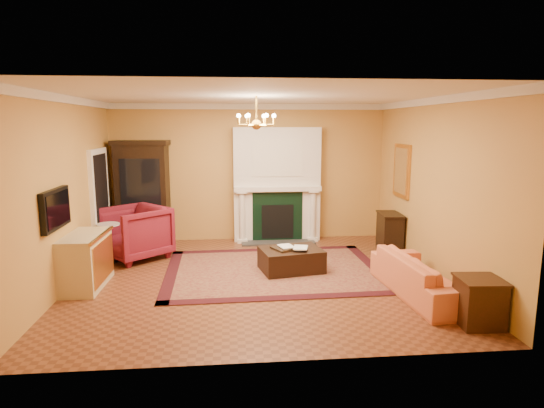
{
  "coord_description": "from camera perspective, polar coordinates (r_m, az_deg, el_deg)",
  "views": [
    {
      "loc": [
        -0.44,
        -7.3,
        2.54
      ],
      "look_at": [
        0.28,
        0.3,
        1.22
      ],
      "focal_mm": 30.0,
      "sensor_mm": 36.0,
      "label": 1
    }
  ],
  "objects": [
    {
      "name": "topiary_right",
      "position": [
        10.03,
        4.02,
        3.67
      ],
      "size": [
        0.16,
        0.16,
        0.43
      ],
      "color": "gray",
      "rests_on": "fireplace"
    },
    {
      "name": "gilt_mirror",
      "position": [
        9.39,
        15.96,
        4.02
      ],
      "size": [
        0.06,
        0.76,
        1.05
      ],
      "color": "gold",
      "rests_on": "wall_right"
    },
    {
      "name": "wall_left",
      "position": [
        7.81,
        -24.54,
        1.3
      ],
      "size": [
        0.02,
        5.5,
        3.0
      ],
      "primitive_type": "cube",
      "color": "#AF803F",
      "rests_on": "floor"
    },
    {
      "name": "oriental_rug",
      "position": [
        8.14,
        0.32,
        -8.3
      ],
      "size": [
        3.86,
        2.94,
        0.02
      ],
      "primitive_type": "cube",
      "rotation": [
        0.0,
        0.0,
        0.02
      ],
      "color": "#4F1017",
      "rests_on": "floor"
    },
    {
      "name": "wall_back",
      "position": [
        10.13,
        -2.88,
        3.94
      ],
      "size": [
        6.0,
        0.02,
        3.0
      ],
      "primitive_type": "cube",
      "color": "#AF803F",
      "rests_on": "floor"
    },
    {
      "name": "tv_panel",
      "position": [
        7.26,
        -25.51,
        -0.57
      ],
      "size": [
        0.09,
        0.95,
        0.58
      ],
      "color": "black",
      "rests_on": "wall_left"
    },
    {
      "name": "topiary_left",
      "position": [
        9.9,
        -3.03,
        3.45
      ],
      "size": [
        0.14,
        0.14,
        0.38
      ],
      "color": "gray",
      "rests_on": "fireplace"
    },
    {
      "name": "china_cabinet",
      "position": [
        10.08,
        -15.88,
        1.05
      ],
      "size": [
        1.09,
        0.55,
        2.13
      ],
      "primitive_type": "cube",
      "rotation": [
        0.0,
        0.0,
        -0.06
      ],
      "color": "black",
      "rests_on": "floor"
    },
    {
      "name": "wingback_armchair",
      "position": [
        9.1,
        -16.9,
        -3.16
      ],
      "size": [
        1.49,
        1.49,
        1.12
      ],
      "primitive_type": "imported",
      "rotation": [
        0.0,
        0.0,
        -0.83
      ],
      "color": "maroon",
      "rests_on": "floor"
    },
    {
      "name": "fireplace",
      "position": [
        10.02,
        0.62,
        2.13
      ],
      "size": [
        1.9,
        0.7,
        2.5
      ],
      "color": "silver",
      "rests_on": "wall_back"
    },
    {
      "name": "wall_front",
      "position": [
        4.68,
        0.14,
        -3.0
      ],
      "size": [
        6.0,
        0.02,
        3.0
      ],
      "primitive_type": "cube",
      "color": "#AF803F",
      "rests_on": "floor"
    },
    {
      "name": "floor",
      "position": [
        7.75,
        -1.86,
        -9.38
      ],
      "size": [
        6.0,
        5.5,
        0.02
      ],
      "primitive_type": "cube",
      "color": "brown",
      "rests_on": "ground"
    },
    {
      "name": "ottoman_tray",
      "position": [
        8.01,
        1.98,
        -5.51
      ],
      "size": [
        0.62,
        0.57,
        0.03
      ],
      "primitive_type": "cube",
      "rotation": [
        0.0,
        0.0,
        0.46
      ],
      "color": "black",
      "rests_on": "leather_ottoman"
    },
    {
      "name": "end_table",
      "position": [
        6.51,
        24.55,
        -11.24
      ],
      "size": [
        0.55,
        0.55,
        0.59
      ],
      "primitive_type": "cube",
      "rotation": [
        0.0,
        0.0,
        -0.08
      ],
      "color": "#34180E",
      "rests_on": "floor"
    },
    {
      "name": "book_a",
      "position": [
        7.89,
        1.04,
        -4.47
      ],
      "size": [
        0.23,
        0.09,
        0.31
      ],
      "primitive_type": "imported",
      "rotation": [
        0.0,
        0.0,
        0.27
      ],
      "color": "gray",
      "rests_on": "ottoman_tray"
    },
    {
      "name": "coral_sofa",
      "position": [
        7.26,
        18.39,
        -7.77
      ],
      "size": [
        0.77,
        2.12,
        0.81
      ],
      "primitive_type": "imported",
      "rotation": [
        0.0,
        0.0,
        1.65
      ],
      "color": "#C7673F",
      "rests_on": "floor"
    },
    {
      "name": "chandelier",
      "position": [
        7.32,
        -1.97,
        10.37
      ],
      "size": [
        0.63,
        0.55,
        0.53
      ],
      "color": "gold",
      "rests_on": "ceiling"
    },
    {
      "name": "commode",
      "position": [
        7.82,
        -22.35,
        -6.6
      ],
      "size": [
        0.56,
        1.16,
        0.85
      ],
      "primitive_type": "cube",
      "rotation": [
        0.0,
        0.0,
        -0.02
      ],
      "color": "#BEB28B",
      "rests_on": "floor"
    },
    {
      "name": "console_table",
      "position": [
        9.53,
        14.54,
        -3.57
      ],
      "size": [
        0.45,
        0.71,
        0.76
      ],
      "primitive_type": "cube",
      "rotation": [
        0.0,
        0.0,
        -0.08
      ],
      "color": "black",
      "rests_on": "floor"
    },
    {
      "name": "book_b",
      "position": [
        7.88,
        2.75,
        -4.43
      ],
      "size": [
        0.24,
        0.08,
        0.32
      ],
      "primitive_type": "imported",
      "rotation": [
        0.0,
        0.0,
        -0.23
      ],
      "color": "gray",
      "rests_on": "ottoman_tray"
    },
    {
      "name": "leather_ottoman",
      "position": [
        8.06,
        2.42,
        -6.98
      ],
      "size": [
        1.16,
        0.94,
        0.39
      ],
      "primitive_type": "cube",
      "rotation": [
        0.0,
        0.0,
        0.19
      ],
      "color": "black",
      "rests_on": "oriental_rug"
    },
    {
      "name": "wall_right",
      "position": [
        8.15,
        19.74,
        1.92
      ],
      "size": [
        0.02,
        5.5,
        3.0
      ],
      "primitive_type": "cube",
      "color": "#AF803F",
      "rests_on": "floor"
    },
    {
      "name": "ceiling",
      "position": [
        7.33,
        -1.99,
        13.51
      ],
      "size": [
        6.0,
        5.5,
        0.02
      ],
      "primitive_type": "cube",
      "color": "silver",
      "rests_on": "wall_back"
    },
    {
      "name": "doorway",
      "position": [
        9.47,
        -20.71,
        0.12
      ],
      "size": [
        0.08,
        1.05,
        2.1
      ],
      "color": "white",
      "rests_on": "wall_left"
    },
    {
      "name": "pedestal_table",
      "position": [
        9.03,
        -19.78,
        -4.27
      ],
      "size": [
        0.42,
        0.42,
        0.74
      ],
      "color": "black",
      "rests_on": "floor"
    },
    {
      "name": "crown_molding",
      "position": [
        8.28,
        -2.39,
        12.6
      ],
      "size": [
        6.0,
        5.5,
        0.12
      ],
      "color": "silver",
      "rests_on": "ceiling"
    }
  ]
}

